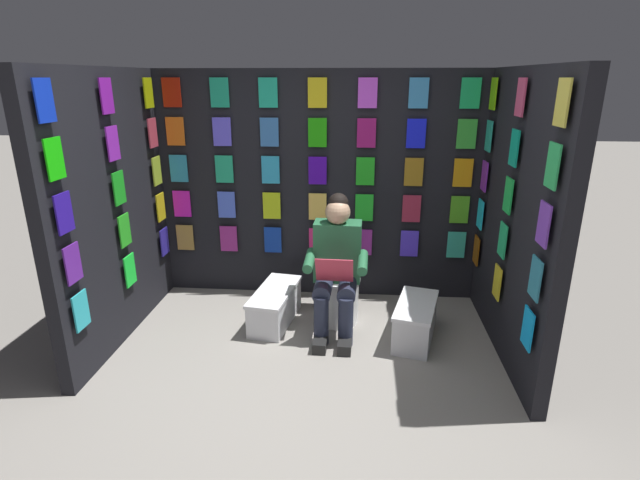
# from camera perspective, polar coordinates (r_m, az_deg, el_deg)

# --- Properties ---
(ground_plane) EXTENTS (30.00, 30.00, 0.00)m
(ground_plane) POSITION_cam_1_polar(r_m,az_deg,el_deg) (3.43, -3.07, -19.14)
(ground_plane) COLOR gray
(display_wall_back) EXTENTS (3.17, 0.14, 2.18)m
(display_wall_back) POSITION_cam_1_polar(r_m,az_deg,el_deg) (4.70, -0.20, 6.26)
(display_wall_back) COLOR black
(display_wall_back) RESTS_ON ground
(display_wall_left) EXTENTS (0.14, 1.84, 2.18)m
(display_wall_left) POSITION_cam_1_polar(r_m,az_deg,el_deg) (3.93, 22.14, 2.35)
(display_wall_left) COLOR black
(display_wall_left) RESTS_ON ground
(display_wall_right) EXTENTS (0.14, 1.84, 2.18)m
(display_wall_right) POSITION_cam_1_polar(r_m,az_deg,el_deg) (4.24, -23.30, 3.32)
(display_wall_right) COLOR black
(display_wall_right) RESTS_ON ground
(toilet) EXTENTS (0.41, 0.56, 0.77)m
(toilet) POSITION_cam_1_polar(r_m,az_deg,el_deg) (4.39, 2.13, -5.21)
(toilet) COLOR white
(toilet) RESTS_ON ground
(person_reading) EXTENTS (0.53, 0.69, 1.19)m
(person_reading) POSITION_cam_1_polar(r_m,az_deg,el_deg) (4.08, 1.94, -2.98)
(person_reading) COLOR #286B42
(person_reading) RESTS_ON ground
(comic_longbox_near) EXTENTS (0.41, 0.78, 0.31)m
(comic_longbox_near) POSITION_cam_1_polar(r_m,az_deg,el_deg) (4.39, -5.31, -7.70)
(comic_longbox_near) COLOR silver
(comic_longbox_near) RESTS_ON ground
(comic_longbox_far) EXTENTS (0.45, 0.71, 0.33)m
(comic_longbox_far) POSITION_cam_1_polar(r_m,az_deg,el_deg) (4.17, 11.14, -9.37)
(comic_longbox_far) COLOR silver
(comic_longbox_far) RESTS_ON ground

